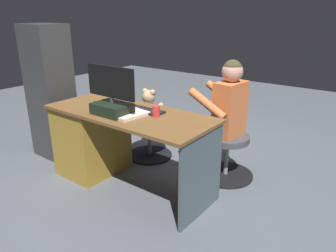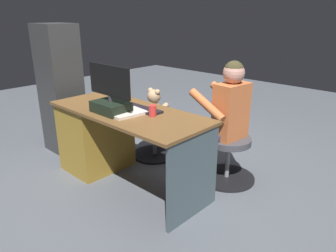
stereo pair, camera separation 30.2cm
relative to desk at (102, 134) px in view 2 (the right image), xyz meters
name	(u,v)px [view 2 (the right image)]	position (x,y,z in m)	size (l,w,h in m)	color
ground_plane	(154,172)	(-0.42, -0.31, -0.40)	(10.00, 10.00, 0.00)	#565C64
desk	(102,134)	(0.00, 0.00, 0.00)	(1.59, 0.67, 0.74)	brown
monitor	(110,98)	(-0.36, 0.13, 0.47)	(0.53, 0.23, 0.42)	black
keyboard	(142,109)	(-0.50, -0.10, 0.35)	(0.42, 0.14, 0.02)	black
computer_mouse	(120,103)	(-0.23, -0.07, 0.36)	(0.06, 0.10, 0.04)	#2F2627
cup	(153,111)	(-0.70, -0.04, 0.39)	(0.06, 0.06, 0.10)	red
tv_remote	(103,103)	(-0.08, 0.02, 0.35)	(0.04, 0.15, 0.02)	black
notebook_binder	(127,113)	(-0.51, 0.07, 0.36)	(0.22, 0.30, 0.02)	beige
office_chair_teddy	(154,134)	(-0.14, -0.61, -0.13)	(0.51, 0.51, 0.44)	black
teddy_bear	(155,106)	(-0.14, -0.62, 0.20)	(0.25, 0.25, 0.35)	tan
visitor_chair	(228,156)	(-1.06, -0.72, -0.15)	(0.55, 0.55, 0.44)	black
person	(223,111)	(-0.98, -0.71, 0.29)	(0.55, 0.52, 1.18)	#CE6C3A
equipment_rack	(61,90)	(0.78, -0.02, 0.33)	(0.44, 0.36, 1.46)	#333535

